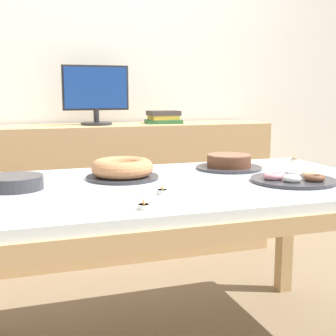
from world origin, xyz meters
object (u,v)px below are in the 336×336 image
(book_stack, at_px, (163,117))
(tealight_right_edge, at_px, (294,160))
(tealight_near_front, at_px, (162,191))
(cake_chocolate_round, at_px, (229,163))
(cake_golden_bundt, at_px, (122,169))
(plate_stack, at_px, (15,183))
(tealight_centre, at_px, (144,206))
(pastry_platter, at_px, (293,179))
(computer_monitor, at_px, (96,95))

(book_stack, relative_size, tealight_right_edge, 6.42)
(book_stack, relative_size, tealight_near_front, 6.42)
(cake_chocolate_round, relative_size, tealight_near_front, 7.60)
(cake_golden_bundt, height_order, plate_stack, cake_golden_bundt)
(cake_chocolate_round, bearing_deg, tealight_centre, -133.92)
(pastry_platter, xyz_separation_m, tealight_near_front, (-0.56, -0.04, -0.00))
(cake_chocolate_round, height_order, plate_stack, cake_chocolate_round)
(plate_stack, height_order, tealight_near_front, plate_stack)
(cake_golden_bundt, xyz_separation_m, plate_stack, (-0.43, -0.08, -0.01))
(pastry_platter, height_order, plate_stack, plate_stack)
(computer_monitor, distance_m, plate_stack, 1.37)
(cake_golden_bundt, bearing_deg, pastry_platter, -24.91)
(book_stack, xyz_separation_m, pastry_platter, (0.07, -1.44, -0.17))
(book_stack, bearing_deg, pastry_platter, -87.11)
(plate_stack, xyz_separation_m, tealight_right_edge, (1.36, 0.26, -0.01))
(tealight_right_edge, bearing_deg, computer_monitor, 130.75)
(tealight_right_edge, bearing_deg, book_stack, 111.47)
(cake_chocolate_round, xyz_separation_m, tealight_near_front, (-0.46, -0.42, -0.02))
(tealight_near_front, bearing_deg, tealight_centre, -122.64)
(plate_stack, bearing_deg, cake_golden_bundt, 10.99)
(tealight_right_edge, relative_size, tealight_centre, 1.00)
(computer_monitor, relative_size, book_stack, 1.65)
(tealight_right_edge, xyz_separation_m, tealight_near_front, (-0.87, -0.51, 0.00))
(book_stack, relative_size, plate_stack, 1.22)
(pastry_platter, bearing_deg, cake_chocolate_round, 105.16)
(pastry_platter, bearing_deg, plate_stack, 168.78)
(cake_chocolate_round, distance_m, plate_stack, 0.97)
(plate_stack, relative_size, tealight_centre, 5.25)
(plate_stack, bearing_deg, computer_monitor, 66.88)
(pastry_platter, bearing_deg, cake_golden_bundt, 155.09)
(book_stack, height_order, cake_golden_bundt, book_stack)
(plate_stack, height_order, tealight_right_edge, plate_stack)
(pastry_platter, relative_size, tealight_centre, 8.40)
(cake_golden_bundt, xyz_separation_m, tealight_right_edge, (0.94, 0.17, -0.03))
(tealight_near_front, bearing_deg, plate_stack, 152.85)
(cake_chocolate_round, relative_size, tealight_centre, 7.60)
(plate_stack, xyz_separation_m, tealight_near_front, (0.49, -0.25, -0.01))
(computer_monitor, height_order, tealight_right_edge, computer_monitor)
(plate_stack, bearing_deg, tealight_near_front, -27.15)
(computer_monitor, relative_size, plate_stack, 2.02)
(cake_chocolate_round, height_order, tealight_near_front, cake_chocolate_round)
(computer_monitor, distance_m, cake_chocolate_round, 1.19)
(book_stack, bearing_deg, cake_chocolate_round, -91.53)
(tealight_centre, bearing_deg, tealight_near_front, 57.36)
(cake_chocolate_round, bearing_deg, pastry_platter, -74.84)
(tealight_near_front, bearing_deg, pastry_platter, 4.31)
(cake_golden_bundt, relative_size, pastry_platter, 0.89)
(computer_monitor, distance_m, pastry_platter, 1.57)
(tealight_right_edge, bearing_deg, cake_chocolate_round, -167.32)
(tealight_right_edge, bearing_deg, tealight_centre, -144.95)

